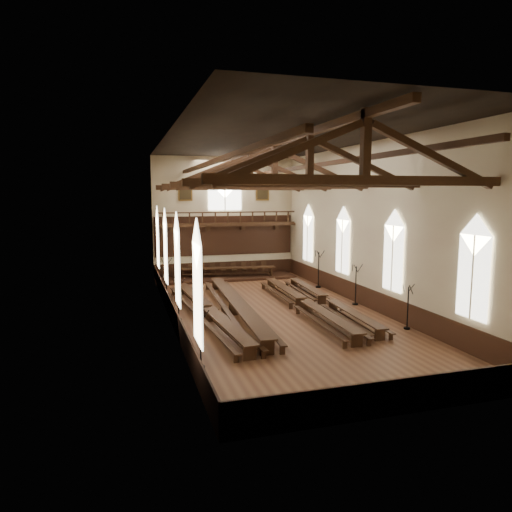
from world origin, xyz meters
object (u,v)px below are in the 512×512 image
at_px(refectory_row_c, 304,302).
at_px(candelabrum_left_far, 167,283).
at_px(candelabrum_right_mid, 356,293).
at_px(candelabrum_right_near, 407,316).
at_px(candelabrum_right_far, 318,276).
at_px(refectory_row_a, 207,310).
at_px(refectory_row_d, 328,300).
at_px(high_table, 226,269).
at_px(dais, 226,278).
at_px(candelabrum_left_mid, 179,308).
at_px(candelabrum_left_near, 201,351).
at_px(refectory_row_b, 236,304).

height_order(refectory_row_c, candelabrum_left_far, candelabrum_left_far).
relative_size(refectory_row_c, candelabrum_left_far, 5.56).
bearing_deg(candelabrum_right_mid, candelabrum_right_near, -90.00).
bearing_deg(candelabrum_right_far, refectory_row_a, -146.58).
height_order(refectory_row_a, candelabrum_left_far, candelabrum_left_far).
xyz_separation_m(refectory_row_d, high_table, (-3.88, 11.21, 0.36)).
height_order(refectory_row_d, dais, refectory_row_d).
distance_m(candelabrum_left_mid, candelabrum_right_mid, 11.11).
bearing_deg(refectory_row_c, candelabrum_left_mid, 179.95).
bearing_deg(candelabrum_left_far, candelabrum_left_near, -90.00).
height_order(candelabrum_right_mid, candelabrum_right_far, candelabrum_right_far).
distance_m(refectory_row_c, candelabrum_left_mid, 7.43).
distance_m(dais, high_table, 0.75).
bearing_deg(candelabrum_right_mid, refectory_row_c, -172.76).
bearing_deg(candelabrum_left_near, refectory_row_a, 77.69).
bearing_deg(high_table, refectory_row_a, -107.50).
distance_m(high_table, candelabrum_right_far, 7.95).
bearing_deg(dais, candelabrum_left_mid, -114.47).
bearing_deg(refectory_row_c, refectory_row_a, -178.12).
distance_m(refectory_row_a, dais, 12.23).
bearing_deg(candelabrum_left_near, candelabrum_left_far, 90.00).
height_order(refectory_row_a, candelabrum_right_mid, candelabrum_right_mid).
bearing_deg(high_table, refectory_row_c, -79.07).
xyz_separation_m(refectory_row_b, candelabrum_right_mid, (7.75, -0.02, 0.20)).
xyz_separation_m(dais, high_table, (0.00, -0.00, 0.75)).
xyz_separation_m(dais, candelabrum_left_near, (-5.21, -18.71, 0.62)).
relative_size(refectory_row_b, refectory_row_c, 1.06).
relative_size(refectory_row_a, dais, 1.26).
bearing_deg(refectory_row_d, refectory_row_a, -176.63).
bearing_deg(refectory_row_b, refectory_row_a, -159.35).
bearing_deg(refectory_row_d, candelabrum_left_near, -140.48).
height_order(dais, candelabrum_right_mid, candelabrum_right_mid).
relative_size(refectory_row_b, candelabrum_left_far, 5.89).
relative_size(candelabrum_left_far, candelabrum_right_mid, 0.98).
xyz_separation_m(dais, candelabrum_right_far, (5.89, -5.34, 0.76)).
xyz_separation_m(refectory_row_c, candelabrum_left_mid, (-7.43, 0.01, 0.18)).
bearing_deg(candelabrum_left_mid, refectory_row_c, -0.05).
xyz_separation_m(dais, candelabrum_right_mid, (5.89, -10.99, 0.69)).
height_order(refectory_row_b, high_table, high_table).
bearing_deg(candelabrum_right_mid, candelabrum_left_far, 149.94).
bearing_deg(candelabrum_left_near, refectory_row_d, 39.52).
bearing_deg(candelabrum_left_near, refectory_row_c, 44.31).
height_order(refectory_row_b, refectory_row_d, refectory_row_b).
bearing_deg(high_table, refectory_row_d, -70.90).
bearing_deg(candelabrum_left_far, candelabrum_right_mid, -30.06).
xyz_separation_m(refectory_row_b, candelabrum_right_far, (7.75, 5.63, 0.26)).
height_order(high_table, candelabrum_left_near, candelabrum_left_near).
bearing_deg(refectory_row_c, refectory_row_b, 173.15).
height_order(refectory_row_a, refectory_row_d, refectory_row_a).
bearing_deg(candelabrum_right_far, refectory_row_b, -144.02).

